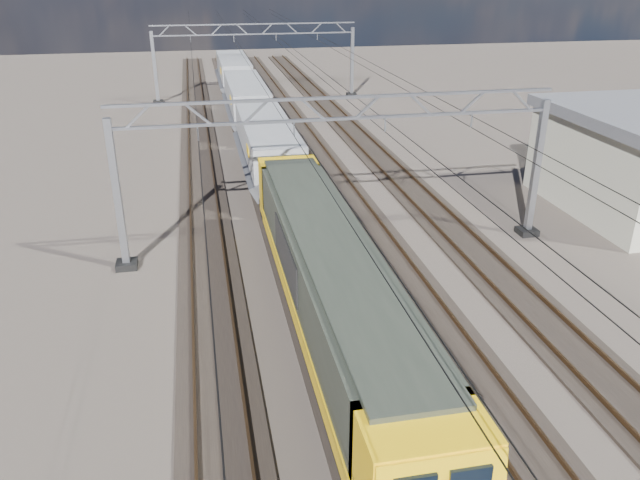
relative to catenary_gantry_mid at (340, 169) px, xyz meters
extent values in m
plane|color=#2C2621|center=(0.00, -4.00, -3.91)|extent=(160.00, 160.00, 0.00)
cube|color=black|center=(-6.00, -4.00, -3.85)|extent=(2.60, 140.00, 0.12)
cube|color=#513820|center=(-6.72, -4.00, -3.69)|extent=(0.08, 140.00, 0.16)
cube|color=#513820|center=(-5.28, -4.00, -3.69)|extent=(0.08, 140.00, 0.16)
cube|color=black|center=(-2.00, -4.00, -3.85)|extent=(2.60, 140.00, 0.12)
cube|color=#513820|center=(-2.72, -4.00, -3.69)|extent=(0.08, 140.00, 0.16)
cube|color=#513820|center=(-1.28, -4.00, -3.69)|extent=(0.08, 140.00, 0.16)
cube|color=black|center=(2.00, -4.00, -3.85)|extent=(2.60, 140.00, 0.12)
cube|color=#513820|center=(1.28, -4.00, -3.69)|extent=(0.08, 140.00, 0.16)
cube|color=#513820|center=(2.72, -4.00, -3.69)|extent=(0.08, 140.00, 0.16)
cube|color=black|center=(6.00, -4.00, -3.85)|extent=(2.60, 140.00, 0.12)
cube|color=#513820|center=(5.28, -4.00, -3.69)|extent=(0.08, 140.00, 0.16)
cube|color=#513820|center=(6.72, -4.00, -3.69)|extent=(0.08, 140.00, 0.16)
cube|color=#8F929C|center=(-9.50, 0.00, -0.61)|extent=(0.30, 0.30, 6.60)
cube|color=#8F929C|center=(9.50, 0.00, -0.61)|extent=(0.30, 0.30, 6.60)
cube|color=black|center=(-9.50, 0.00, -3.76)|extent=(0.90, 0.90, 0.30)
cube|color=black|center=(9.50, 0.00, -3.76)|extent=(0.90, 0.90, 0.30)
cube|color=#8F929C|center=(0.00, 0.00, 3.14)|extent=(19.30, 0.18, 0.12)
cube|color=#8F929C|center=(0.00, 0.00, 2.24)|extent=(19.30, 0.18, 0.12)
cube|color=#8F929C|center=(-8.31, 0.00, 2.69)|extent=(1.03, 0.10, 0.94)
cube|color=#8F929C|center=(-5.94, 0.00, 2.69)|extent=(1.03, 0.10, 0.94)
cube|color=#8F929C|center=(-3.56, 0.00, 2.69)|extent=(1.03, 0.10, 0.94)
cube|color=#8F929C|center=(-1.19, 0.00, 2.69)|extent=(1.03, 0.10, 0.94)
cube|color=#8F929C|center=(1.19, 0.00, 2.69)|extent=(1.03, 0.10, 0.94)
cube|color=#8F929C|center=(3.56, 0.00, 2.69)|extent=(1.03, 0.10, 0.94)
cube|color=#8F929C|center=(5.94, 0.00, 2.69)|extent=(1.03, 0.10, 0.94)
cube|color=#8F929C|center=(8.31, 0.00, 2.69)|extent=(1.03, 0.10, 0.94)
cube|color=#8F929C|center=(-6.00, 0.00, 1.92)|extent=(0.06, 0.06, 0.65)
cube|color=#8F929C|center=(-2.00, 0.00, 1.92)|extent=(0.06, 0.06, 0.65)
cube|color=#8F929C|center=(2.00, 0.00, 1.92)|extent=(0.06, 0.06, 0.65)
cube|color=#8F929C|center=(6.00, 0.00, 1.92)|extent=(0.06, 0.06, 0.65)
cube|color=#8F929C|center=(-9.50, 36.00, -0.61)|extent=(0.30, 0.30, 6.60)
cube|color=#8F929C|center=(9.50, 36.00, -0.61)|extent=(0.30, 0.30, 6.60)
cube|color=black|center=(-9.50, 36.00, -3.76)|extent=(0.90, 0.90, 0.30)
cube|color=black|center=(9.50, 36.00, -3.76)|extent=(0.90, 0.90, 0.30)
cube|color=#8F929C|center=(0.00, 36.00, 3.14)|extent=(19.30, 0.18, 0.12)
cube|color=#8F929C|center=(0.00, 36.00, 2.24)|extent=(19.30, 0.18, 0.12)
cube|color=#8F929C|center=(-8.31, 36.00, 2.69)|extent=(1.03, 0.10, 0.94)
cube|color=#8F929C|center=(-5.94, 36.00, 2.69)|extent=(1.03, 0.10, 0.94)
cube|color=#8F929C|center=(-3.56, 36.00, 2.69)|extent=(1.03, 0.10, 0.94)
cube|color=#8F929C|center=(-1.19, 36.00, 2.69)|extent=(1.03, 0.10, 0.94)
cube|color=#8F929C|center=(1.19, 36.00, 2.69)|extent=(1.03, 0.10, 0.94)
cube|color=#8F929C|center=(3.56, 36.00, 2.69)|extent=(1.03, 0.10, 0.94)
cube|color=#8F929C|center=(5.94, 36.00, 2.69)|extent=(1.03, 0.10, 0.94)
cube|color=#8F929C|center=(8.31, 36.00, 2.69)|extent=(1.03, 0.10, 0.94)
cube|color=#8F929C|center=(-6.00, 36.00, 1.92)|extent=(0.06, 0.06, 0.65)
cube|color=#8F929C|center=(-2.00, 36.00, 1.92)|extent=(0.06, 0.06, 0.65)
cube|color=#8F929C|center=(2.00, 36.00, 1.92)|extent=(0.06, 0.06, 0.65)
cube|color=#8F929C|center=(6.00, 36.00, 1.92)|extent=(0.06, 0.06, 0.65)
cylinder|color=black|center=(-6.00, 4.00, 1.59)|extent=(0.03, 140.00, 0.03)
cylinder|color=black|center=(-6.00, 4.00, 2.09)|extent=(0.03, 140.00, 0.03)
cylinder|color=black|center=(-2.00, 4.00, 1.59)|extent=(0.03, 140.00, 0.03)
cylinder|color=black|center=(-2.00, 4.00, 2.09)|extent=(0.03, 140.00, 0.03)
cylinder|color=black|center=(2.00, 4.00, 1.59)|extent=(0.03, 140.00, 0.03)
cylinder|color=black|center=(2.00, 4.00, 2.09)|extent=(0.03, 140.00, 0.03)
cylinder|color=black|center=(6.00, 4.00, 1.59)|extent=(0.03, 140.00, 0.03)
cylinder|color=black|center=(6.00, 4.00, 2.09)|extent=(0.03, 140.00, 0.03)
cube|color=black|center=(-2.00, -13.80, -3.16)|extent=(2.20, 3.60, 0.60)
cube|color=black|center=(-2.00, -0.80, -3.16)|extent=(2.20, 3.60, 0.60)
cube|color=black|center=(-2.00, -7.30, -2.78)|extent=(2.65, 20.00, 0.25)
cube|color=black|center=(-2.00, -7.30, -3.16)|extent=(2.20, 4.50, 0.75)
cube|color=#292F27|center=(-2.00, -7.30, -1.36)|extent=(2.65, 17.00, 2.60)
cube|color=yellow|center=(-3.34, -7.30, -2.36)|extent=(0.04, 17.00, 0.60)
cube|color=yellow|center=(-0.66, -7.30, -2.36)|extent=(0.04, 17.00, 0.60)
cube|color=black|center=(-3.35, -6.30, -1.01)|extent=(0.05, 5.00, 1.40)
cube|color=black|center=(-0.65, -6.30, -1.01)|extent=(0.05, 5.00, 1.40)
cube|color=#292F27|center=(-2.00, -7.30, 0.01)|extent=(2.25, 18.00, 0.15)
cube|color=yellow|center=(-2.00, -16.40, -1.36)|extent=(2.65, 1.80, 2.60)
cube|color=yellow|center=(-2.00, 1.80, -1.36)|extent=(2.65, 1.80, 2.60)
cube|color=yellow|center=(-2.00, 2.75, -0.86)|extent=(2.60, 0.46, 1.52)
cube|color=black|center=(-2.55, 2.85, -0.76)|extent=(0.85, 0.08, 0.75)
cube|color=black|center=(-1.45, 2.85, -0.76)|extent=(0.85, 0.08, 0.75)
cylinder|color=black|center=(-2.85, 3.00, -2.76)|extent=(0.36, 0.50, 0.36)
cylinder|color=black|center=(-1.15, 3.00, -2.76)|extent=(0.36, 0.50, 0.36)
cylinder|color=white|center=(-2.60, 2.90, -2.16)|extent=(0.20, 0.08, 0.20)
cylinder|color=white|center=(-1.40, 2.90, -2.16)|extent=(0.20, 0.08, 0.20)
cube|color=black|center=(-2.00, 5.90, -3.19)|extent=(2.20, 2.60, 0.55)
cube|color=black|center=(-2.00, 14.90, -3.19)|extent=(2.20, 2.60, 0.55)
cube|color=black|center=(-2.00, 10.40, -2.83)|extent=(2.40, 13.00, 0.20)
cube|color=gray|center=(-2.00, 10.40, -1.11)|extent=(2.80, 12.00, 1.80)
cube|color=#4C4E54|center=(-2.95, 10.40, -2.36)|extent=(1.48, 12.00, 1.36)
cube|color=#4C4E54|center=(-1.05, 10.40, -2.36)|extent=(1.48, 12.00, 1.36)
cube|color=yellow|center=(-3.42, 7.40, -1.01)|extent=(0.04, 1.20, 0.50)
cube|color=black|center=(-2.00, 20.10, -3.19)|extent=(2.20, 2.60, 0.55)
cube|color=black|center=(-2.00, 29.10, -3.19)|extent=(2.20, 2.60, 0.55)
cube|color=black|center=(-2.00, 24.60, -2.83)|extent=(2.40, 13.00, 0.20)
cube|color=gray|center=(-2.00, 24.60, -1.11)|extent=(2.80, 12.00, 1.80)
cube|color=#4C4E54|center=(-2.95, 24.60, -2.36)|extent=(1.48, 12.00, 1.36)
cube|color=#4C4E54|center=(-1.05, 24.60, -2.36)|extent=(1.48, 12.00, 1.36)
cube|color=yellow|center=(-3.42, 21.60, -1.01)|extent=(0.04, 1.20, 0.50)
cube|color=black|center=(-2.00, 34.30, -3.19)|extent=(2.20, 2.60, 0.55)
cube|color=black|center=(-2.00, 43.30, -3.19)|extent=(2.20, 2.60, 0.55)
cube|color=black|center=(-2.00, 38.80, -2.83)|extent=(2.40, 13.00, 0.20)
cube|color=gray|center=(-2.00, 38.80, -1.11)|extent=(2.80, 12.00, 1.80)
cube|color=#4C4E54|center=(-2.95, 38.80, -2.36)|extent=(1.48, 12.00, 1.36)
cube|color=#4C4E54|center=(-1.05, 38.80, -2.36)|extent=(1.48, 12.00, 1.36)
cube|color=yellow|center=(-3.42, 35.80, -1.01)|extent=(0.04, 1.20, 0.50)
camera|label=1|loc=(-5.98, -25.65, 8.25)|focal=35.00mm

